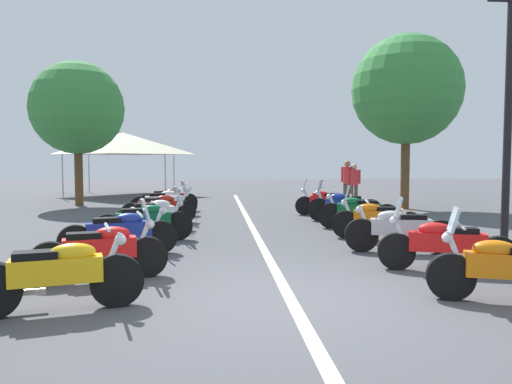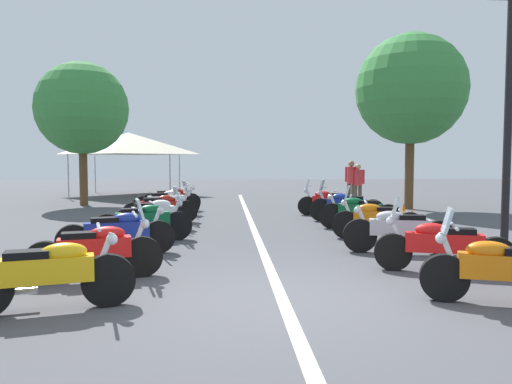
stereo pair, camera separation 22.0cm
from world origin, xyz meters
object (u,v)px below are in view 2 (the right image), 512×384
object	(u,v)px
motorcycle_right_row_4	(359,212)
bystander_0	(358,182)
motorcycle_right_row_0	(501,269)
traffic_cone_1	(404,214)
motorcycle_left_row_3	(144,221)
motorcycle_left_row_7	(172,199)
motorcycle_left_row_5	(161,207)
motorcycle_right_row_3	(376,219)
bystander_1	(351,179)
motorcycle_right_row_6	(327,201)
motorcycle_right_row_2	(398,230)
motorcycle_left_row_1	(97,249)
motorcycle_left_row_6	(167,202)
motorcycle_left_row_2	(118,232)
motorcycle_left_row_4	(154,214)
motorcycle_right_row_5	(346,206)
street_lamp_twin_globe	(510,70)
event_tent	(129,143)
traffic_cone_0	(412,221)
roadside_tree_0	(411,90)
roadside_tree_1	(82,109)
motorcycle_right_row_1	(441,244)
motorcycle_left_row_0	(50,273)

from	to	relation	value
motorcycle_right_row_4	bystander_0	distance (m)	6.45
motorcycle_right_row_0	traffic_cone_1	bearing A→B (deg)	-83.16
motorcycle_left_row_3	motorcycle_right_row_0	bearing A→B (deg)	-60.26
motorcycle_left_row_7	motorcycle_left_row_5	bearing A→B (deg)	-106.27
motorcycle_right_row_3	bystander_1	xyz separation A→B (m)	(7.94, -1.48, 0.58)
motorcycle_left_row_7	motorcycle_right_row_6	xyz separation A→B (m)	(-1.57, -5.16, 0.01)
motorcycle_right_row_3	motorcycle_right_row_2	bearing A→B (deg)	103.25
motorcycle_left_row_1	motorcycle_left_row_6	distance (m)	8.29
motorcycle_right_row_0	motorcycle_right_row_2	size ratio (longest dim) A/B	0.90
motorcycle_left_row_2	motorcycle_left_row_4	xyz separation A→B (m)	(3.10, -0.22, -0.01)
motorcycle_right_row_2	motorcycle_right_row_6	xyz separation A→B (m)	(6.47, 0.02, -0.00)
motorcycle_left_row_7	motorcycle_right_row_5	distance (m)	6.26
motorcycle_left_row_1	motorcycle_right_row_3	bearing A→B (deg)	17.82
motorcycle_left_row_1	motorcycle_right_row_3	world-z (taller)	motorcycle_right_row_3
street_lamp_twin_globe	event_tent	distance (m)	19.59
motorcycle_right_row_0	bystander_1	xyz separation A→B (m)	(12.96, -1.48, 0.59)
street_lamp_twin_globe	traffic_cone_0	distance (m)	4.37
motorcycle_left_row_7	bystander_0	bearing A→B (deg)	-6.04
motorcycle_left_row_7	event_tent	distance (m)	9.11
event_tent	motorcycle_right_row_6	bearing A→B (deg)	-140.19
motorcycle_right_row_2	event_tent	world-z (taller)	event_tent
motorcycle_right_row_2	roadside_tree_0	world-z (taller)	roadside_tree_0
motorcycle_left_row_6	event_tent	world-z (taller)	event_tent
motorcycle_left_row_3	motorcycle_right_row_4	distance (m)	5.44
traffic_cone_1	motorcycle_right_row_3	bearing A→B (deg)	147.91
roadside_tree_1	event_tent	size ratio (longest dim) A/B	1.09
motorcycle_right_row_3	traffic_cone_0	bearing A→B (deg)	-126.40
motorcycle_left_row_5	event_tent	bearing A→B (deg)	88.90
motorcycle_left_row_4	motorcycle_right_row_6	world-z (taller)	motorcycle_right_row_6
traffic_cone_1	motorcycle_left_row_5	bearing A→B (deg)	84.29
motorcycle_right_row_1	bystander_1	size ratio (longest dim) A/B	1.18
motorcycle_right_row_0	bystander_0	bearing A→B (deg)	-79.09
bystander_1	motorcycle_left_row_2	bearing A→B (deg)	-172.33
motorcycle_left_row_4	motorcycle_right_row_4	size ratio (longest dim) A/B	0.93
motorcycle_left_row_5	motorcycle_left_row_7	world-z (taller)	motorcycle_left_row_5
motorcycle_left_row_2	roadside_tree_1	bearing A→B (deg)	90.26
motorcycle_left_row_3	roadside_tree_0	xyz separation A→B (m)	(6.74, -8.48, 3.87)
motorcycle_left_row_7	event_tent	world-z (taller)	event_tent
motorcycle_left_row_0	roadside_tree_1	xyz separation A→B (m)	(14.02, 3.59, 3.37)
motorcycle_left_row_5	street_lamp_twin_globe	size ratio (longest dim) A/B	0.41
traffic_cone_0	roadside_tree_0	world-z (taller)	roadside_tree_0
motorcycle_right_row_5	motorcycle_right_row_3	bearing A→B (deg)	108.53
motorcycle_left_row_4	motorcycle_right_row_0	bearing A→B (deg)	-74.32
motorcycle_right_row_3	event_tent	xyz separation A→B (m)	(14.69, 8.32, 2.18)
motorcycle_left_row_5	street_lamp_twin_globe	xyz separation A→B (m)	(-5.22, -6.94, 2.94)
motorcycle_right_row_5	roadside_tree_1	bearing A→B (deg)	-13.28
roadside_tree_0	motorcycle_left_row_4	bearing A→B (deg)	121.67
motorcycle_left_row_2	traffic_cone_1	distance (m)	8.01
traffic_cone_0	bystander_1	world-z (taller)	bystander_1
motorcycle_right_row_6	motorcycle_left_row_5	bearing A→B (deg)	31.50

